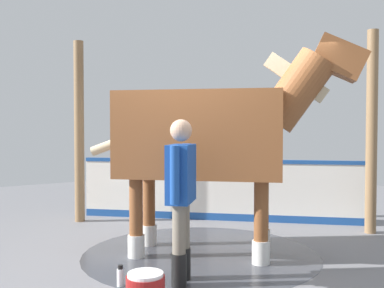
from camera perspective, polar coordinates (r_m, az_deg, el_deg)
ground_plane at (r=5.44m, az=-1.18°, el=-14.49°), size 16.00×16.00×0.02m
wet_patch at (r=5.59m, az=1.13°, el=-13.89°), size 2.88×2.88×0.00m
barrier_wall at (r=7.46m, az=3.66°, el=-6.19°), size 3.44×3.38×1.02m
roof_post_near at (r=6.98m, az=22.07°, el=1.43°), size 0.16×0.16×2.96m
roof_post_far at (r=7.52m, az=-14.29°, el=1.54°), size 0.16×0.16×2.96m
horse at (r=5.36m, az=2.44°, el=1.20°), size 2.52×2.48×2.62m
handler at (r=4.40m, az=-1.41°, el=-5.88°), size 0.49×0.50×1.63m
bottle_shampoo at (r=4.55m, az=-9.17°, el=-16.46°), size 0.07×0.07×0.21m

